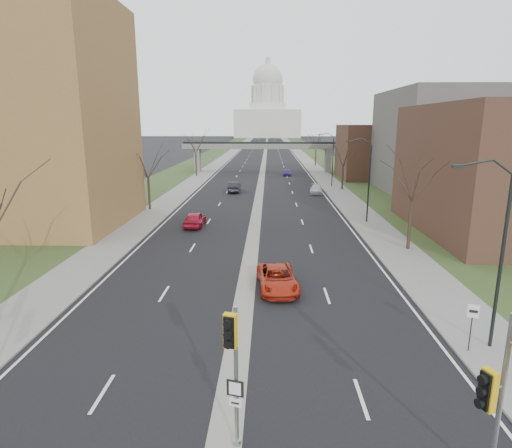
{
  "coord_description": "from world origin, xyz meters",
  "views": [
    {
      "loc": [
        1.42,
        -12.46,
        10.25
      ],
      "look_at": [
        0.65,
        12.86,
        4.28
      ],
      "focal_mm": 30.0,
      "sensor_mm": 36.0,
      "label": 1
    }
  ],
  "objects_px": {
    "car_right_mid": "(316,189)",
    "car_right_far": "(287,172)",
    "car_left_near": "(195,219)",
    "signal_pole_median": "(233,355)",
    "car_right_near": "(277,278)",
    "car_left_far": "(234,187)",
    "signal_pole_right": "(505,381)",
    "speed_limit_sign": "(472,319)"
  },
  "relations": [
    {
      "from": "car_left_near",
      "to": "car_right_mid",
      "type": "height_order",
      "value": "car_left_near"
    },
    {
      "from": "car_right_mid",
      "to": "car_left_far",
      "type": "bearing_deg",
      "value": -179.23
    },
    {
      "from": "car_right_mid",
      "to": "car_right_far",
      "type": "xyz_separation_m",
      "value": [
        -3.45,
        22.62,
        -0.02
      ]
    },
    {
      "from": "signal_pole_right",
      "to": "car_right_mid",
      "type": "height_order",
      "value": "signal_pole_right"
    },
    {
      "from": "signal_pole_right",
      "to": "car_right_mid",
      "type": "relative_size",
      "value": 1.2
    },
    {
      "from": "signal_pole_median",
      "to": "car_left_near",
      "type": "bearing_deg",
      "value": 116.57
    },
    {
      "from": "car_left_far",
      "to": "car_right_mid",
      "type": "height_order",
      "value": "car_left_far"
    },
    {
      "from": "car_right_far",
      "to": "car_left_near",
      "type": "bearing_deg",
      "value": -102.06
    },
    {
      "from": "car_left_near",
      "to": "signal_pole_median",
      "type": "bearing_deg",
      "value": 102.81
    },
    {
      "from": "speed_limit_sign",
      "to": "car_right_near",
      "type": "xyz_separation_m",
      "value": [
        -8.59,
        7.53,
        -0.97
      ]
    },
    {
      "from": "car_left_near",
      "to": "car_right_near",
      "type": "xyz_separation_m",
      "value": [
        8.09,
        -16.71,
        -0.06
      ]
    },
    {
      "from": "car_right_near",
      "to": "car_left_near",
      "type": "bearing_deg",
      "value": 110.22
    },
    {
      "from": "signal_pole_median",
      "to": "speed_limit_sign",
      "type": "xyz_separation_m",
      "value": [
        10.23,
        6.3,
        -1.71
      ]
    },
    {
      "from": "signal_pole_right",
      "to": "car_right_near",
      "type": "relative_size",
      "value": 1.05
    },
    {
      "from": "signal_pole_median",
      "to": "car_right_near",
      "type": "bearing_deg",
      "value": 97.88
    },
    {
      "from": "speed_limit_sign",
      "to": "signal_pole_right",
      "type": "bearing_deg",
      "value": -91.56
    },
    {
      "from": "signal_pole_right",
      "to": "car_left_near",
      "type": "distance_m",
      "value": 34.85
    },
    {
      "from": "signal_pole_median",
      "to": "car_right_mid",
      "type": "distance_m",
      "value": 52.66
    },
    {
      "from": "car_right_far",
      "to": "signal_pole_median",
      "type": "bearing_deg",
      "value": -91.46
    },
    {
      "from": "signal_pole_median",
      "to": "speed_limit_sign",
      "type": "bearing_deg",
      "value": 46.26
    },
    {
      "from": "speed_limit_sign",
      "to": "signal_pole_median",
      "type": "bearing_deg",
      "value": -129.7
    },
    {
      "from": "car_left_near",
      "to": "car_right_mid",
      "type": "bearing_deg",
      "value": -123.39
    },
    {
      "from": "car_left_near",
      "to": "car_right_near",
      "type": "distance_m",
      "value": 18.57
    },
    {
      "from": "signal_pole_median",
      "to": "car_right_far",
      "type": "xyz_separation_m",
      "value": [
        4.68,
        74.57,
        -2.76
      ]
    },
    {
      "from": "car_left_far",
      "to": "car_right_near",
      "type": "xyz_separation_m",
      "value": [
        5.86,
        -39.34,
        -0.08
      ]
    },
    {
      "from": "signal_pole_right",
      "to": "car_left_near",
      "type": "height_order",
      "value": "signal_pole_right"
    },
    {
      "from": "signal_pole_median",
      "to": "car_left_near",
      "type": "height_order",
      "value": "signal_pole_median"
    },
    {
      "from": "speed_limit_sign",
      "to": "car_left_far",
      "type": "relative_size",
      "value": 0.47
    },
    {
      "from": "car_left_near",
      "to": "car_left_far",
      "type": "bearing_deg",
      "value": -94.77
    },
    {
      "from": "signal_pole_median",
      "to": "signal_pole_right",
      "type": "relative_size",
      "value": 0.91
    },
    {
      "from": "car_left_near",
      "to": "car_right_near",
      "type": "bearing_deg",
      "value": 116.71
    },
    {
      "from": "signal_pole_median",
      "to": "signal_pole_right",
      "type": "bearing_deg",
      "value": 4.68
    },
    {
      "from": "signal_pole_right",
      "to": "speed_limit_sign",
      "type": "xyz_separation_m",
      "value": [
        2.8,
        7.6,
        -1.83
      ]
    },
    {
      "from": "signal_pole_median",
      "to": "car_right_mid",
      "type": "xyz_separation_m",
      "value": [
        8.13,
        51.96,
        -2.74
      ]
    },
    {
      "from": "signal_pole_median",
      "to": "car_right_mid",
      "type": "height_order",
      "value": "signal_pole_median"
    },
    {
      "from": "speed_limit_sign",
      "to": "car_right_mid",
      "type": "distance_m",
      "value": 45.72
    },
    {
      "from": "signal_pole_right",
      "to": "car_right_mid",
      "type": "bearing_deg",
      "value": 68.24
    },
    {
      "from": "car_right_mid",
      "to": "signal_pole_right",
      "type": "bearing_deg",
      "value": -84.39
    },
    {
      "from": "car_left_far",
      "to": "car_right_near",
      "type": "bearing_deg",
      "value": 98.59
    },
    {
      "from": "car_right_mid",
      "to": "speed_limit_sign",
      "type": "bearing_deg",
      "value": -81.0
    },
    {
      "from": "car_left_far",
      "to": "signal_pole_median",
      "type": "bearing_deg",
      "value": 94.66
    },
    {
      "from": "car_right_far",
      "to": "speed_limit_sign",
      "type": "bearing_deg",
      "value": -83.22
    }
  ]
}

